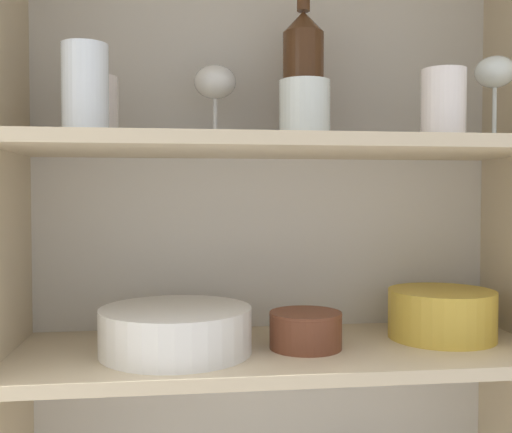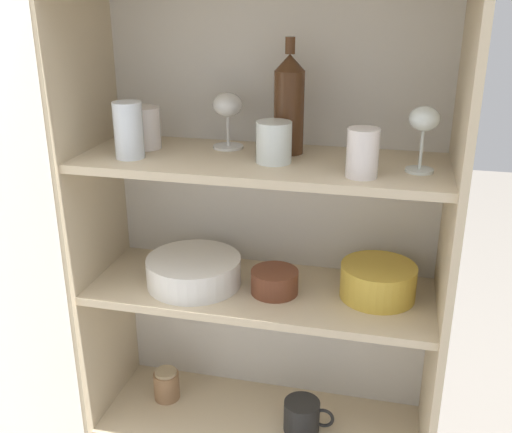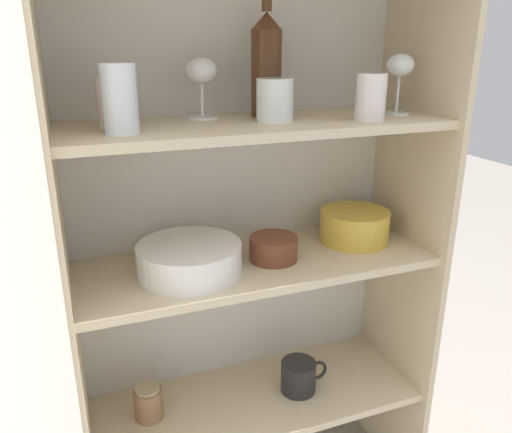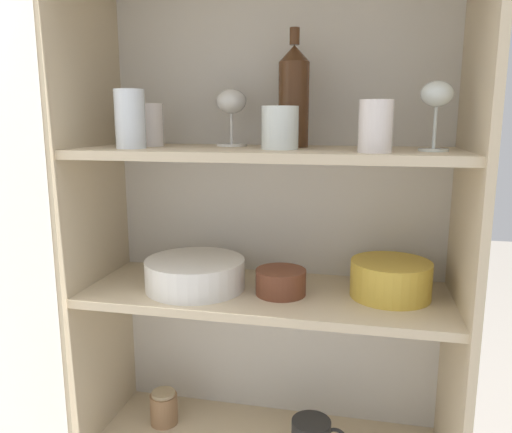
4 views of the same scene
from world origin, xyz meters
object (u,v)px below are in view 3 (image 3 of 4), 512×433
at_px(serving_bowl_small, 273,247).
at_px(coffee_mug_primary, 299,376).
at_px(plate_stack_white, 190,259).
at_px(mixing_bowl_large, 354,225).
at_px(wine_bottle, 266,65).
at_px(storage_jar, 149,402).

relative_size(serving_bowl_small, coffee_mug_primary, 0.87).
xyz_separation_m(plate_stack_white, mixing_bowl_large, (0.46, 0.04, 0.01)).
bearing_deg(wine_bottle, coffee_mug_primary, -50.85).
bearing_deg(wine_bottle, serving_bowl_small, -98.36).
bearing_deg(serving_bowl_small, storage_jar, 172.78).
distance_m(wine_bottle, storage_jar, 0.89).
bearing_deg(coffee_mug_primary, mixing_bowl_large, 12.80).
bearing_deg(storage_jar, coffee_mug_primary, -5.90).
bearing_deg(serving_bowl_small, wine_bottle, 81.64).
distance_m(wine_bottle, serving_bowl_small, 0.43).
distance_m(plate_stack_white, coffee_mug_primary, 0.49).
bearing_deg(storage_jar, wine_bottle, 7.26).
height_order(mixing_bowl_large, coffee_mug_primary, mixing_bowl_large).
bearing_deg(coffee_mug_primary, serving_bowl_small, 179.42).
relative_size(plate_stack_white, storage_jar, 2.64).
bearing_deg(storage_jar, plate_stack_white, -20.79).
relative_size(mixing_bowl_large, coffee_mug_primary, 1.35).
distance_m(plate_stack_white, serving_bowl_small, 0.21).
relative_size(mixing_bowl_large, storage_jar, 2.01).
bearing_deg(mixing_bowl_large, serving_bowl_small, -171.47).
height_order(mixing_bowl_large, storage_jar, mixing_bowl_large).
bearing_deg(mixing_bowl_large, coffee_mug_primary, -167.20).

